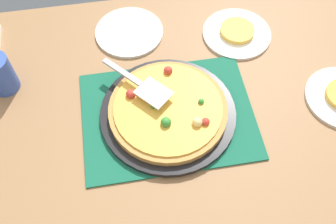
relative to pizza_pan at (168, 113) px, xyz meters
The scene contains 10 objects.
ground_plane 0.76m from the pizza_pan, ahead, with size 8.00×8.00×0.00m, color #3D4247.
dining_table 0.12m from the pizza_pan, ahead, with size 1.40×1.00×0.75m.
placemat 0.01m from the pizza_pan, ahead, with size 0.48×0.36×0.01m, color #145B42.
pizza_pan is the anchor object (origin of this frame).
pizza 0.02m from the pizza_pan, 21.21° to the left, with size 0.33×0.33×0.05m.
plate_far_right 0.38m from the pizza_pan, 44.84° to the left, with size 0.22×0.22×0.01m, color white.
plate_side 0.34m from the pizza_pan, 102.16° to the left, with size 0.22×0.22×0.01m, color white.
served_slice_right 0.38m from the pizza_pan, 44.84° to the left, with size 0.11×0.11×0.02m, color #EAB747.
cup_far 0.49m from the pizza_pan, 158.42° to the left, with size 0.08×0.08×0.12m, color #3351AD.
pizza_server 0.11m from the pizza_pan, 131.96° to the left, with size 0.19×0.20×0.01m.
Camera 1 is at (-0.10, -0.57, 1.69)m, focal length 41.71 mm.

